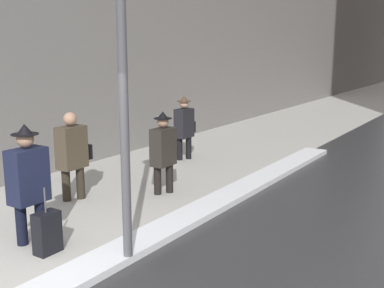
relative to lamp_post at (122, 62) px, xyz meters
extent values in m
cube|color=#B2AFA8|center=(-2.40, 13.71, -2.62)|extent=(4.00, 80.00, 0.01)
cube|color=white|center=(-0.23, 3.04, -2.58)|extent=(0.57, 9.54, 0.11)
cylinder|color=#515156|center=(0.00, 0.00, -0.58)|extent=(0.12, 0.12, 4.10)
cylinder|color=black|center=(-1.52, -0.17, -2.18)|extent=(0.16, 0.16, 0.90)
cylinder|color=black|center=(-1.64, -0.42, -2.18)|extent=(0.16, 0.16, 0.90)
cube|color=#191E38|center=(-1.58, -0.29, -1.61)|extent=(0.32, 0.55, 0.78)
sphere|color=tan|center=(-1.58, -0.29, -1.08)|extent=(0.24, 0.24, 0.24)
cylinder|color=black|center=(-1.58, -0.29, -1.01)|extent=(0.38, 0.38, 0.01)
cone|color=black|center=(-1.58, -0.29, -0.94)|extent=(0.23, 0.23, 0.15)
cylinder|color=#2A241B|center=(-2.52, 1.54, -2.19)|extent=(0.15, 0.15, 0.88)
cylinder|color=#2A241B|center=(-2.64, 1.30, -2.19)|extent=(0.15, 0.15, 0.88)
cube|color=#473D2D|center=(-2.58, 1.42, -1.63)|extent=(0.32, 0.54, 0.77)
sphere|color=tan|center=(-2.58, 1.42, -1.10)|extent=(0.24, 0.24, 0.24)
cube|color=black|center=(-2.58, 1.78, -1.79)|extent=(0.10, 0.22, 0.28)
cylinder|color=black|center=(-1.36, 2.76, -2.22)|extent=(0.14, 0.14, 0.82)
cylinder|color=black|center=(-1.48, 2.54, -2.22)|extent=(0.14, 0.14, 0.82)
cube|color=#2D2823|center=(-1.42, 2.65, -1.70)|extent=(0.30, 0.50, 0.72)
sphere|color=tan|center=(-1.42, 2.65, -1.21)|extent=(0.22, 0.22, 0.22)
cylinder|color=black|center=(-1.42, 2.65, -1.15)|extent=(0.34, 0.34, 0.01)
cone|color=black|center=(-1.42, 2.65, -1.09)|extent=(0.21, 0.21, 0.13)
cylinder|color=black|center=(-2.63, 5.28, -2.22)|extent=(0.14, 0.14, 0.82)
cylinder|color=black|center=(-2.75, 5.05, -2.22)|extent=(0.14, 0.14, 0.82)
cube|color=black|center=(-2.69, 5.17, -1.70)|extent=(0.29, 0.50, 0.71)
sphere|color=tan|center=(-2.69, 5.17, -1.22)|extent=(0.22, 0.22, 0.22)
cylinder|color=#4C3823|center=(-2.69, 5.17, -1.16)|extent=(0.34, 0.34, 0.01)
cone|color=#4C3823|center=(-2.69, 5.17, -1.09)|extent=(0.21, 0.21, 0.13)
cube|color=black|center=(-2.69, 5.51, -1.85)|extent=(0.10, 0.22, 0.28)
cube|color=black|center=(-1.11, -0.40, -2.33)|extent=(0.22, 0.36, 0.60)
cylinder|color=#4C4C51|center=(-1.11, -0.40, -1.85)|extent=(0.02, 0.02, 0.35)
camera|label=1|loc=(4.01, -4.44, 0.22)|focal=45.00mm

